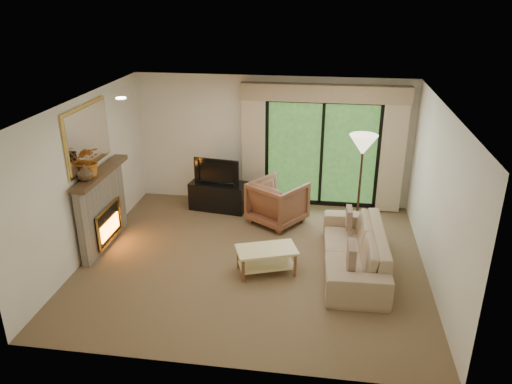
# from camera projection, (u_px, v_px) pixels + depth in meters

# --- Properties ---
(floor) EXTENTS (5.50, 5.50, 0.00)m
(floor) POSITION_uv_depth(u_px,v_px,m) (253.00, 261.00, 8.20)
(floor) COLOR brown
(floor) RESTS_ON ground
(ceiling) EXTENTS (5.50, 5.50, 0.00)m
(ceiling) POSITION_uv_depth(u_px,v_px,m) (253.00, 104.00, 7.20)
(ceiling) COLOR white
(ceiling) RESTS_ON ground
(wall_back) EXTENTS (5.00, 0.00, 5.00)m
(wall_back) POSITION_uv_depth(u_px,v_px,m) (272.00, 141.00, 9.98)
(wall_back) COLOR white
(wall_back) RESTS_ON ground
(wall_front) EXTENTS (5.00, 0.00, 5.00)m
(wall_front) POSITION_uv_depth(u_px,v_px,m) (218.00, 273.00, 5.41)
(wall_front) COLOR white
(wall_front) RESTS_ON ground
(wall_left) EXTENTS (0.00, 5.00, 5.00)m
(wall_left) POSITION_uv_depth(u_px,v_px,m) (85.00, 178.00, 8.07)
(wall_left) COLOR white
(wall_left) RESTS_ON ground
(wall_right) EXTENTS (0.00, 5.00, 5.00)m
(wall_right) POSITION_uv_depth(u_px,v_px,m) (438.00, 198.00, 7.33)
(wall_right) COLOR white
(wall_right) RESTS_ON ground
(fireplace) EXTENTS (0.24, 1.70, 1.37)m
(fireplace) POSITION_uv_depth(u_px,v_px,m) (102.00, 208.00, 8.47)
(fireplace) COLOR gray
(fireplace) RESTS_ON floor
(mirror) EXTENTS (0.07, 1.45, 1.02)m
(mirror) POSITION_uv_depth(u_px,v_px,m) (88.00, 136.00, 8.00)
(mirror) COLOR #D6B251
(mirror) RESTS_ON wall_left
(sliding_door) EXTENTS (2.26, 0.10, 2.16)m
(sliding_door) POSITION_uv_depth(u_px,v_px,m) (322.00, 154.00, 9.88)
(sliding_door) COLOR black
(sliding_door) RESTS_ON floor
(curtain_left) EXTENTS (0.45, 0.18, 2.35)m
(curtain_left) POSITION_uv_depth(u_px,v_px,m) (254.00, 148.00, 9.92)
(curtain_left) COLOR #C3AE8C
(curtain_left) RESTS_ON floor
(curtain_right) EXTENTS (0.45, 0.18, 2.35)m
(curtain_right) POSITION_uv_depth(u_px,v_px,m) (393.00, 154.00, 9.56)
(curtain_right) COLOR #C3AE8C
(curtain_right) RESTS_ON floor
(cornice) EXTENTS (3.20, 0.24, 0.32)m
(cornice) POSITION_uv_depth(u_px,v_px,m) (325.00, 93.00, 9.33)
(cornice) COLOR tan
(cornice) RESTS_ON wall_back
(media_console) EXTENTS (1.18, 0.65, 0.56)m
(media_console) POSITION_uv_depth(u_px,v_px,m) (219.00, 196.00, 10.01)
(media_console) COLOR black
(media_console) RESTS_ON floor
(tv) EXTENTS (0.92, 0.24, 0.53)m
(tv) POSITION_uv_depth(u_px,v_px,m) (218.00, 170.00, 9.80)
(tv) COLOR black
(tv) RESTS_ON media_console
(armchair) EXTENTS (1.24, 1.25, 0.83)m
(armchair) POSITION_uv_depth(u_px,v_px,m) (278.00, 202.00, 9.37)
(armchair) COLOR brown
(armchair) RESTS_ON floor
(sofa) EXTENTS (0.99, 2.38, 0.69)m
(sofa) POSITION_uv_depth(u_px,v_px,m) (354.00, 249.00, 7.85)
(sofa) COLOR tan
(sofa) RESTS_ON floor
(pillow_near) EXTENTS (0.12, 0.42, 0.42)m
(pillow_near) POSITION_uv_depth(u_px,v_px,m) (351.00, 257.00, 7.16)
(pillow_near) COLOR brown
(pillow_near) RESTS_ON sofa
(pillow_far) EXTENTS (0.10, 0.35, 0.35)m
(pillow_far) POSITION_uv_depth(u_px,v_px,m) (349.00, 218.00, 8.40)
(pillow_far) COLOR brown
(pillow_far) RESTS_ON sofa
(coffee_table) EXTENTS (1.04, 0.79, 0.42)m
(coffee_table) POSITION_uv_depth(u_px,v_px,m) (266.00, 260.00, 7.80)
(coffee_table) COLOR beige
(coffee_table) RESTS_ON floor
(floor_lamp) EXTENTS (0.56, 0.56, 1.83)m
(floor_lamp) POSITION_uv_depth(u_px,v_px,m) (360.00, 185.00, 8.83)
(floor_lamp) COLOR beige
(floor_lamp) RESTS_ON floor
(vase) EXTENTS (0.30, 0.30, 0.26)m
(vase) POSITION_uv_depth(u_px,v_px,m) (85.00, 172.00, 7.74)
(vase) COLOR #4A3521
(vase) RESTS_ON fireplace
(branches) EXTENTS (0.54, 0.49, 0.52)m
(branches) POSITION_uv_depth(u_px,v_px,m) (89.00, 161.00, 7.87)
(branches) COLOR #B0651D
(branches) RESTS_ON fireplace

